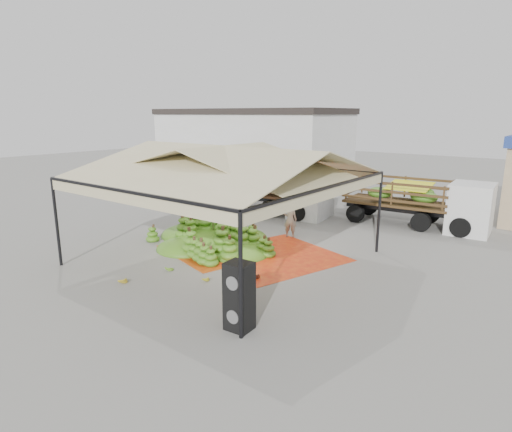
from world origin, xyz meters
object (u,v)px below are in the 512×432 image
Objects in this scene: speaker_stack at (239,296)px; truck_right at (422,198)px; vendor at (290,220)px; truck_left at (274,187)px; banana_heap at (212,230)px.

truck_right is at bearing 84.10° from speaker_stack.
speaker_stack is 12.54m from truck_right.
speaker_stack is 1.11× the size of vendor.
banana_heap is at bearing -83.16° from truck_left.
vendor is 4.67m from truck_left.
speaker_stack is at bearing -64.35° from truck_left.
speaker_stack is (5.16, -4.54, 0.22)m from banana_heap.
vendor is 6.41m from truck_right.
truck_left is (-6.54, 10.71, 0.50)m from speaker_stack.
banana_heap is 6.37m from truck_left.
banana_heap is at bearing 34.70° from vendor.
vendor is at bearing -129.66° from truck_right.
speaker_stack reaches higher than vendor.
truck_right is (5.54, 7.99, 0.71)m from banana_heap.
truck_left is at bearing 117.28° from speaker_stack.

